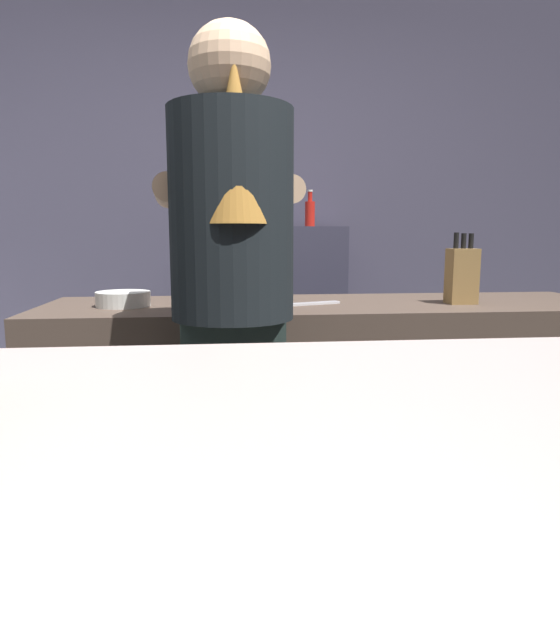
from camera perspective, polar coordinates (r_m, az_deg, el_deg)
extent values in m
cube|color=#464356|center=(3.55, -5.26, 12.27)|extent=(5.20, 0.10, 2.70)
cube|color=#483930|center=(2.11, 5.32, -10.24)|extent=(2.10, 0.60, 0.89)
cube|color=#343344|center=(3.32, -0.95, -0.51)|extent=(0.88, 0.36, 1.19)
cube|color=#24322E|center=(1.66, -4.77, -15.50)|extent=(0.28, 0.20, 0.91)
cylinder|color=black|center=(1.51, -5.13, 10.82)|extent=(0.34, 0.34, 0.56)
sphere|color=#DBB089|center=(1.57, -5.35, 25.20)|extent=(0.22, 0.22, 0.22)
cone|color=#B27A33|center=(1.43, -4.78, 18.36)|extent=(0.18, 0.18, 0.41)
cylinder|color=#DBB089|center=(1.67, -11.77, 13.13)|extent=(0.11, 0.33, 0.08)
cylinder|color=#DBB089|center=(1.70, 0.09, 13.22)|extent=(0.11, 0.33, 0.08)
cube|color=olive|center=(2.08, 18.62, 4.39)|extent=(0.10, 0.08, 0.20)
cylinder|color=black|center=(2.06, 18.09, 7.97)|extent=(0.02, 0.02, 0.06)
cylinder|color=black|center=(2.08, 18.80, 7.90)|extent=(0.02, 0.02, 0.05)
cylinder|color=black|center=(2.09, 19.50, 7.86)|extent=(0.02, 0.02, 0.05)
cylinder|color=silver|center=(1.98, -16.21, 2.15)|extent=(0.19, 0.19, 0.05)
cube|color=silver|center=(1.95, 3.09, 1.73)|extent=(0.24, 0.11, 0.01)
cylinder|color=#C7C887|center=(3.19, -3.18, 10.98)|extent=(0.05, 0.05, 0.13)
cylinder|color=#C7C887|center=(3.20, -3.19, 12.58)|extent=(0.02, 0.02, 0.05)
cylinder|color=#333333|center=(3.20, -3.19, 13.12)|extent=(0.03, 0.03, 0.01)
cylinder|color=#DBD285|center=(3.24, -4.96, 10.82)|extent=(0.07, 0.07, 0.12)
cylinder|color=#DBD285|center=(3.24, -4.98, 12.24)|extent=(0.03, 0.03, 0.05)
cylinder|color=#333333|center=(3.24, -4.98, 12.75)|extent=(0.04, 0.04, 0.01)
cylinder|color=red|center=(3.31, 3.17, 11.08)|extent=(0.06, 0.06, 0.15)
cylinder|color=red|center=(3.31, 3.19, 12.86)|extent=(0.03, 0.03, 0.06)
cylinder|color=white|center=(3.32, 3.19, 13.45)|extent=(0.03, 0.03, 0.01)
cylinder|color=black|center=(3.37, -4.80, 11.05)|extent=(0.06, 0.06, 0.15)
cylinder|color=black|center=(3.37, -4.83, 12.84)|extent=(0.03, 0.03, 0.06)
cylinder|color=red|center=(3.37, -4.84, 13.44)|extent=(0.03, 0.03, 0.01)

